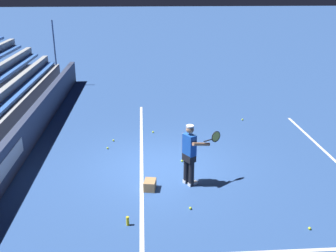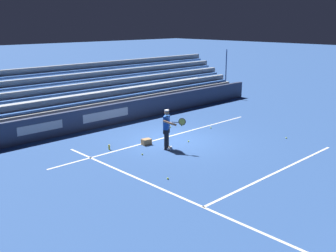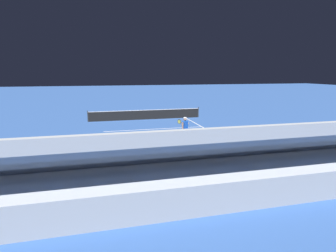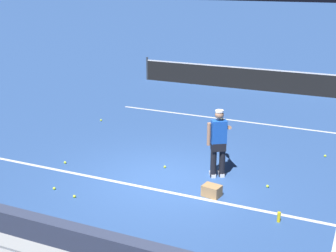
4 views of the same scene
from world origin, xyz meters
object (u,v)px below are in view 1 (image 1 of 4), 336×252
tennis_ball_far_right (242,120)px  water_bottle (128,221)px  tennis_ball_near_player (310,228)px  tennis_ball_stray_back (113,140)px  tennis_player (190,154)px  tennis_ball_far_left (153,132)px  ball_box_cardboard (150,185)px  tennis_ball_midcourt (190,208)px  tennis_ball_by_box (108,148)px  tennis_ball_on_baseline (182,161)px

tennis_ball_far_right → water_bottle: water_bottle is taller
tennis_ball_near_player → tennis_ball_far_right: same height
tennis_ball_near_player → tennis_ball_stray_back: 7.26m
tennis_ball_near_player → tennis_ball_far_right: size_ratio=1.00×
tennis_player → tennis_ball_far_left: tennis_player is taller
tennis_ball_near_player → ball_box_cardboard: bearing=-120.3°
tennis_ball_far_right → tennis_ball_midcourt: 6.98m
tennis_ball_midcourt → tennis_ball_near_player: bearing=68.6°
tennis_ball_near_player → tennis_ball_by_box: size_ratio=1.00×
ball_box_cardboard → tennis_ball_far_right: size_ratio=6.06×
tennis_player → tennis_ball_far_left: 4.12m
tennis_ball_near_player → tennis_ball_far_right: (-7.38, 0.29, 0.00)m
tennis_ball_far_right → tennis_ball_by_box: size_ratio=1.00×
tennis_ball_stray_back → tennis_ball_on_baseline: 2.87m
tennis_ball_on_baseline → water_bottle: 3.61m
tennis_ball_far_left → tennis_ball_by_box: same height
ball_box_cardboard → tennis_ball_by_box: 3.09m
tennis_ball_midcourt → water_bottle: bearing=-69.4°
tennis_ball_near_player → tennis_ball_by_box: (-4.84, -4.88, 0.00)m
tennis_player → tennis_ball_far_right: 5.84m
water_bottle → tennis_player: bearing=138.5°
tennis_player → tennis_ball_midcourt: tennis_player is taller
tennis_ball_far_right → tennis_ball_on_baseline: 4.62m
tennis_ball_by_box → water_bottle: size_ratio=0.30×
tennis_ball_stray_back → tennis_ball_far_right: (-1.86, 5.02, 0.00)m
ball_box_cardboard → tennis_ball_far_left: (-4.17, 0.20, -0.10)m
tennis_player → ball_box_cardboard: 1.35m
tennis_ball_by_box → tennis_ball_on_baseline: same height
water_bottle → tennis_ball_far_right: bearing=147.8°
tennis_ball_stray_back → water_bottle: 5.11m
tennis_ball_stray_back → tennis_ball_on_baseline: (1.82, 2.22, 0.00)m
tennis_ball_far_left → tennis_ball_on_baseline: size_ratio=1.00×
tennis_player → water_bottle: 2.59m
ball_box_cardboard → tennis_ball_far_right: (-5.32, 3.82, -0.10)m
tennis_ball_near_player → water_bottle: (-0.44, -4.08, 0.08)m
tennis_ball_far_right → ball_box_cardboard: bearing=-35.7°
tennis_ball_stray_back → tennis_ball_on_baseline: same height
ball_box_cardboard → tennis_ball_near_player: ball_box_cardboard is taller
tennis_ball_far_right → tennis_ball_midcourt: bearing=-24.2°
tennis_ball_far_left → tennis_ball_on_baseline: same height
ball_box_cardboard → tennis_ball_stray_back: ball_box_cardboard is taller
tennis_ball_stray_back → tennis_ball_far_right: bearing=110.4°
ball_box_cardboard → tennis_ball_near_player: bearing=59.7°
tennis_ball_stray_back → tennis_ball_far_left: bearing=117.0°
tennis_ball_near_player → tennis_ball_on_baseline: size_ratio=1.00×
tennis_ball_far_left → tennis_ball_on_baseline: bearing=18.0°
ball_box_cardboard → tennis_ball_stray_back: size_ratio=6.06×
tennis_ball_near_player → tennis_ball_far_right: 7.38m
tennis_ball_near_player → water_bottle: 4.10m
ball_box_cardboard → tennis_ball_far_right: bearing=144.3°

